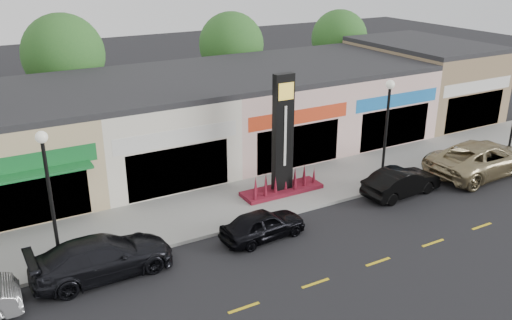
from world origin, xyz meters
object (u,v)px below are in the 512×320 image
object	(u,v)px
lamp_west_near	(49,188)
car_dark_sedan	(102,257)
pylon_sign	(283,152)
car_gold_suv	(481,158)
lamp_east_near	(387,123)
car_black_conv	(401,182)
car_black_sedan	(263,224)

from	to	relation	value
lamp_west_near	car_dark_sedan	xyz separation A→B (m)	(1.36, -1.10, -2.71)
pylon_sign	car_gold_suv	distance (m)	11.34
car_gold_suv	pylon_sign	bearing A→B (deg)	72.43
lamp_east_near	car_black_conv	distance (m)	3.04
pylon_sign	car_dark_sedan	xyz separation A→B (m)	(-9.64, -2.80, -1.51)
car_black_conv	car_gold_suv	world-z (taller)	car_gold_suv
lamp_west_near	lamp_east_near	bearing A→B (deg)	0.00
car_black_conv	car_gold_suv	size ratio (longest dim) A/B	0.65
car_dark_sedan	lamp_west_near	bearing A→B (deg)	49.60
car_dark_sedan	car_black_sedan	xyz separation A→B (m)	(6.63, -0.52, -0.13)
car_black_sedan	lamp_east_near	bearing A→B (deg)	-82.76
lamp_east_near	car_gold_suv	world-z (taller)	lamp_east_near
pylon_sign	car_dark_sedan	distance (m)	10.15
lamp_east_near	car_black_conv	bearing A→B (deg)	-82.01
lamp_east_near	car_dark_sedan	world-z (taller)	lamp_east_near
lamp_west_near	car_dark_sedan	world-z (taller)	lamp_west_near
pylon_sign	car_gold_suv	size ratio (longest dim) A/B	0.92
lamp_east_near	car_dark_sedan	distance (m)	14.93
lamp_west_near	car_black_conv	bearing A→B (deg)	-4.34
car_black_sedan	car_black_conv	size ratio (longest dim) A/B	0.89
car_black_sedan	car_black_conv	world-z (taller)	car_black_conv
lamp_east_near	car_black_conv	xyz separation A→B (m)	(0.17, -1.23, -2.78)
lamp_east_near	pylon_sign	size ratio (longest dim) A/B	0.91
pylon_sign	car_dark_sedan	bearing A→B (deg)	-163.79
lamp_west_near	car_black_sedan	bearing A→B (deg)	-11.49
car_dark_sedan	car_gold_suv	bearing A→B (deg)	-91.83
pylon_sign	car_black_conv	world-z (taller)	pylon_sign
lamp_west_near	lamp_east_near	xyz separation A→B (m)	(16.00, 0.00, 0.00)
lamp_east_near	car_black_conv	size ratio (longest dim) A/B	1.29
car_black_sedan	pylon_sign	bearing A→B (deg)	-46.41
lamp_east_near	car_gold_suv	size ratio (longest dim) A/B	0.84
car_dark_sedan	car_gold_suv	size ratio (longest dim) A/B	0.81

